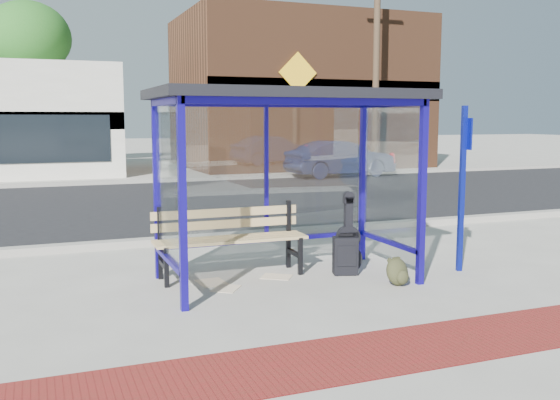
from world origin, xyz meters
name	(u,v)px	position (x,y,z in m)	size (l,w,h in m)	color
ground	(287,281)	(0.00, 0.00, 0.00)	(120.00, 120.00, 0.00)	#B2ADA0
brick_paver_strip	(395,350)	(0.00, -2.60, 0.01)	(60.00, 1.00, 0.01)	maroon
curb_near	(223,237)	(0.00, 2.90, 0.06)	(60.00, 0.25, 0.12)	gray
street_asphalt	(165,203)	(0.00, 8.00, 0.00)	(60.00, 10.00, 0.00)	black
curb_far	(134,181)	(0.00, 13.10, 0.06)	(60.00, 0.25, 0.12)	gray
far_sidewalk	(126,178)	(0.00, 15.00, 0.00)	(60.00, 4.00, 0.01)	#B2ADA0
bus_shelter	(285,118)	(0.00, 0.07, 2.07)	(3.30, 1.80, 2.42)	#180D93
storefront_brown	(298,93)	(8.00, 18.49, 3.20)	(10.00, 7.08, 6.40)	#59331E
tree_mid	(28,39)	(-3.00, 22.00, 5.45)	(3.60, 3.60, 7.03)	#4C3826
tree_right	(351,53)	(12.50, 22.00, 5.45)	(3.60, 3.60, 7.03)	#4C3826
utility_pole_east	(376,63)	(9.00, 13.40, 4.11)	(1.60, 0.24, 8.00)	#4C3826
bench	(230,236)	(-0.60, 0.53, 0.54)	(2.01, 0.51, 0.95)	black
guitar_bag	(348,245)	(0.92, 0.08, 0.38)	(0.39, 0.16, 1.04)	black
suitcase	(345,256)	(0.85, 0.02, 0.26)	(0.36, 0.28, 0.56)	black
backpack	(398,272)	(1.20, -0.71, 0.17)	(0.32, 0.30, 0.35)	#2C2D19
sign_post	(463,179)	(2.41, -0.36, 1.26)	(0.12, 0.28, 2.24)	navy
newspaper_a	(212,282)	(-0.92, 0.26, 0.00)	(0.42, 0.33, 0.01)	white
newspaper_b	(226,288)	(-0.83, -0.07, 0.00)	(0.37, 0.29, 0.01)	white
newspaper_c	(277,277)	(-0.05, 0.23, 0.00)	(0.38, 0.30, 0.01)	white
parked_car	(340,159)	(7.21, 12.71, 0.64)	(1.36, 3.90, 1.29)	#171F41
fire_hydrant	(392,162)	(9.92, 13.64, 0.41)	(0.35, 0.23, 0.76)	#AE0C14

